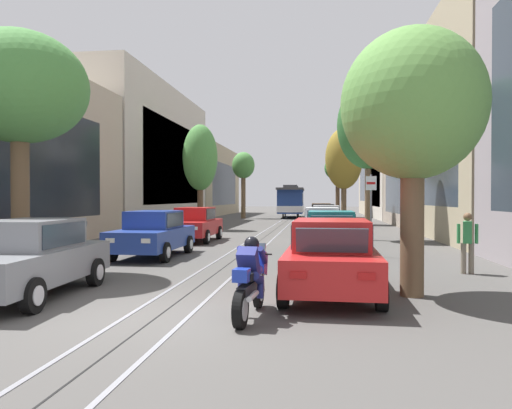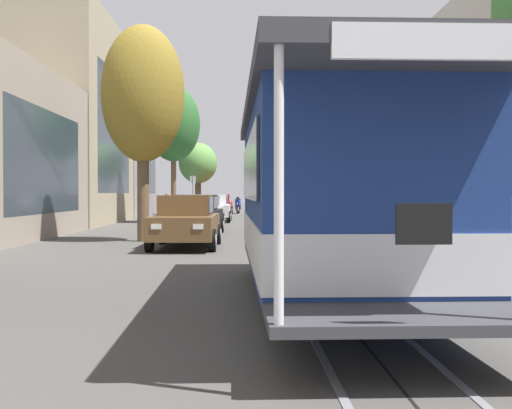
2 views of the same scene
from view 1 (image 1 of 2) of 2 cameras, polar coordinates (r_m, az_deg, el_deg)
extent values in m
plane|color=#4C4947|center=(32.40, 2.51, -2.80)|extent=(160.00, 160.00, 0.00)
cube|color=gray|center=(36.47, 2.21, -2.39)|extent=(0.08, 68.52, 0.01)
cube|color=gray|center=(36.39, 3.88, -2.39)|extent=(0.08, 68.52, 0.01)
cube|color=black|center=(36.43, 3.04, -2.39)|extent=(0.03, 68.52, 0.01)
cube|color=#2D3842|center=(19.52, -26.94, 4.95)|extent=(0.04, 14.12, 4.63)
cube|color=beige|center=(38.72, -12.65, 5.51)|extent=(4.47, 19.87, 10.45)
cube|color=#2D3842|center=(37.98, -9.50, 4.82)|extent=(0.04, 14.12, 6.27)
cube|color=tan|center=(58.14, -6.43, 2.76)|extent=(5.75, 19.87, 8.06)
cube|color=#2D3842|center=(57.52, -3.67, 2.39)|extent=(0.04, 14.12, 4.84)
cube|color=tan|center=(25.84, 26.68, 8.42)|extent=(5.91, 11.80, 11.00)
cube|color=#2D3842|center=(24.97, 20.25, 7.46)|extent=(0.04, 8.47, 6.60)
cube|color=gray|center=(37.06, 19.03, 2.36)|extent=(4.01, 11.80, 6.14)
cube|color=#2D3842|center=(36.70, 16.00, 1.91)|extent=(0.04, 8.47, 3.69)
cube|color=beige|center=(49.08, 16.73, 3.06)|extent=(5.00, 11.80, 7.99)
cube|color=#2D3842|center=(48.72, 13.85, 2.62)|extent=(0.04, 8.47, 4.80)
cube|color=#BCAD93|center=(61.12, 14.98, 4.02)|extent=(5.22, 11.80, 10.99)
cube|color=#2D3842|center=(60.80, 12.55, 3.53)|extent=(0.04, 8.47, 6.59)
cube|color=slate|center=(10.96, -25.47, -6.52)|extent=(2.00, 4.38, 0.66)
cube|color=slate|center=(11.03, -25.10, -3.18)|extent=(1.57, 2.13, 0.60)
cube|color=#2D3842|center=(10.31, -27.42, -3.58)|extent=(1.34, 0.28, 0.47)
cube|color=#2D3842|center=(12.07, -22.31, -2.93)|extent=(1.30, 0.26, 0.45)
cube|color=#2D3842|center=(10.68, -21.61, -3.29)|extent=(0.11, 1.81, 0.47)
cube|color=#B21414|center=(12.62, -18.32, -5.07)|extent=(0.28, 0.05, 0.12)
cube|color=#B21414|center=(13.10, -22.83, -4.88)|extent=(0.28, 0.05, 0.12)
cylinder|color=black|center=(9.43, -24.90, -9.73)|extent=(0.23, 0.65, 0.64)
cylinder|color=silver|center=(9.38, -24.30, -9.78)|extent=(0.04, 0.35, 0.35)
cylinder|color=black|center=(11.79, -18.44, -7.59)|extent=(0.23, 0.65, 0.64)
cylinder|color=silver|center=(11.75, -17.94, -7.61)|extent=(0.04, 0.35, 0.35)
cylinder|color=black|center=(12.58, -25.89, -7.10)|extent=(0.23, 0.65, 0.64)
cylinder|color=silver|center=(12.64, -26.32, -7.07)|extent=(0.04, 0.35, 0.35)
cube|color=#233D93|center=(16.95, -12.08, -3.89)|extent=(1.83, 4.31, 0.66)
cube|color=#233D93|center=(17.05, -11.92, -1.74)|extent=(1.49, 2.07, 0.60)
cube|color=#2D3842|center=(16.26, -12.91, -1.94)|extent=(1.33, 0.23, 0.47)
cube|color=#2D3842|center=(18.17, -10.66, -1.65)|extent=(1.30, 0.21, 0.45)
cube|color=#2D3842|center=(16.81, -9.52, -1.77)|extent=(0.04, 1.81, 0.47)
cube|color=#2D3842|center=(17.31, -14.25, -1.71)|extent=(0.04, 1.81, 0.47)
cube|color=white|center=(14.73, -12.90, -4.22)|extent=(0.28, 0.04, 0.14)
cube|color=#B21414|center=(18.82, -8.25, -3.12)|extent=(0.28, 0.04, 0.12)
cube|color=white|center=(15.16, -16.86, -4.09)|extent=(0.28, 0.04, 0.14)
cube|color=#B21414|center=(19.16, -11.46, -3.06)|extent=(0.28, 0.04, 0.12)
cylinder|color=black|center=(15.44, -10.68, -5.58)|extent=(0.20, 0.64, 0.64)
cylinder|color=silver|center=(15.40, -10.29, -5.59)|extent=(0.02, 0.35, 0.35)
cylinder|color=black|center=(16.08, -16.67, -5.34)|extent=(0.20, 0.64, 0.64)
cylinder|color=silver|center=(16.12, -17.02, -5.33)|extent=(0.02, 0.35, 0.35)
cylinder|color=black|center=(17.97, -7.98, -4.67)|extent=(0.20, 0.64, 0.64)
cylinder|color=silver|center=(17.94, -7.65, -4.68)|extent=(0.02, 0.35, 0.35)
cylinder|color=black|center=(18.53, -13.25, -4.52)|extent=(0.20, 0.64, 0.64)
cylinder|color=silver|center=(18.57, -13.57, -4.51)|extent=(0.02, 0.35, 0.35)
cube|color=red|center=(22.64, -7.26, -2.70)|extent=(1.81, 4.30, 0.66)
cube|color=red|center=(22.76, -7.17, -1.10)|extent=(1.48, 2.07, 0.60)
cube|color=#2D3842|center=(21.95, -7.72, -1.22)|extent=(1.33, 0.22, 0.47)
cube|color=#2D3842|center=(23.91, -6.46, -1.05)|extent=(1.30, 0.20, 0.45)
cube|color=#2D3842|center=(22.58, -5.33, -1.11)|extent=(0.03, 1.81, 0.47)
cube|color=#2D3842|center=(22.96, -8.98, -1.09)|extent=(0.03, 1.81, 0.47)
cube|color=white|center=(20.41, -7.29, -2.81)|extent=(0.28, 0.04, 0.14)
cube|color=#B21414|center=(24.61, -4.73, -2.19)|extent=(0.28, 0.04, 0.12)
cube|color=white|center=(20.72, -10.28, -2.76)|extent=(0.28, 0.04, 0.14)
cube|color=#B21414|center=(24.87, -7.25, -2.16)|extent=(0.28, 0.04, 0.12)
cylinder|color=black|center=(21.16, -5.87, -3.84)|extent=(0.20, 0.64, 0.64)
cylinder|color=silver|center=(21.14, -5.58, -3.85)|extent=(0.02, 0.35, 0.35)
cylinder|color=black|center=(21.64, -10.42, -3.75)|extent=(0.20, 0.64, 0.64)
cylinder|color=silver|center=(21.67, -10.70, -3.74)|extent=(0.02, 0.35, 0.35)
cylinder|color=black|center=(23.76, -4.39, -3.33)|extent=(0.20, 0.64, 0.64)
cylinder|color=silver|center=(23.74, -4.13, -3.34)|extent=(0.02, 0.35, 0.35)
cylinder|color=black|center=(24.18, -8.48, -3.27)|extent=(0.20, 0.64, 0.64)
cylinder|color=silver|center=(24.21, -8.73, -3.26)|extent=(0.02, 0.35, 0.35)
cube|color=red|center=(10.26, 8.87, -6.95)|extent=(1.89, 4.34, 0.66)
cube|color=red|center=(10.04, 8.89, -3.50)|extent=(1.52, 2.09, 0.60)
cube|color=#2D3842|center=(10.88, 8.86, -3.28)|extent=(1.34, 0.25, 0.47)
cube|color=#2D3842|center=(8.86, 8.94, -4.20)|extent=(1.30, 0.22, 0.45)
cube|color=#2D3842|center=(10.06, 4.62, -3.49)|extent=(0.07, 1.81, 0.47)
cube|color=#2D3842|center=(10.07, 13.15, -3.50)|extent=(0.07, 1.81, 0.47)
cube|color=white|center=(12.40, 6.22, -5.14)|extent=(0.28, 0.05, 0.14)
cube|color=#B21414|center=(8.12, 4.99, -8.29)|extent=(0.28, 0.05, 0.12)
cube|color=white|center=(12.40, 11.40, -5.15)|extent=(0.28, 0.05, 0.14)
cube|color=#B21414|center=(8.13, 12.96, -8.30)|extent=(0.28, 0.05, 0.12)
cylinder|color=black|center=(11.65, 4.45, -7.65)|extent=(0.21, 0.64, 0.64)
cylinder|color=silver|center=(11.66, 3.91, -7.64)|extent=(0.03, 0.35, 0.35)
cylinder|color=black|center=(11.66, 13.19, -7.66)|extent=(0.21, 0.64, 0.64)
cylinder|color=silver|center=(11.67, 13.74, -7.66)|extent=(0.03, 0.35, 0.35)
cylinder|color=black|center=(9.03, 3.24, -10.13)|extent=(0.21, 0.64, 0.64)
cylinder|color=silver|center=(9.04, 2.54, -10.11)|extent=(0.03, 0.35, 0.35)
cylinder|color=black|center=(9.04, 14.60, -10.14)|extent=(0.21, 0.64, 0.64)
cylinder|color=silver|center=(9.06, 15.30, -10.12)|extent=(0.03, 0.35, 0.35)
cube|color=#196B70|center=(16.63, 8.83, -3.97)|extent=(1.83, 4.31, 0.66)
cube|color=#196B70|center=(16.44, 8.84, -1.83)|extent=(1.49, 2.07, 0.60)
cube|color=#2D3842|center=(17.28, 8.78, -1.77)|extent=(1.33, 0.23, 0.47)
cube|color=#2D3842|center=(15.26, 8.93, -2.11)|extent=(1.30, 0.21, 0.45)
cube|color=#2D3842|center=(16.45, 6.23, -1.82)|extent=(0.04, 1.81, 0.47)
cube|color=#2D3842|center=(16.48, 11.44, -1.83)|extent=(0.04, 1.81, 0.47)
cube|color=white|center=(18.78, 6.99, -3.12)|extent=(0.28, 0.04, 0.14)
cube|color=#B21414|center=(14.47, 6.79, -4.29)|extent=(0.28, 0.04, 0.12)
cube|color=white|center=(18.80, 10.40, -3.13)|extent=(0.28, 0.04, 0.14)
cube|color=#B21414|center=(14.50, 11.21, -4.29)|extent=(0.28, 0.04, 0.12)
cylinder|color=black|center=(18.00, 5.93, -4.66)|extent=(0.20, 0.64, 0.64)
cylinder|color=silver|center=(18.00, 5.57, -4.66)|extent=(0.02, 0.35, 0.35)
cylinder|color=black|center=(18.03, 11.54, -4.66)|extent=(0.20, 0.64, 0.64)
cylinder|color=silver|center=(18.04, 11.89, -4.66)|extent=(0.02, 0.35, 0.35)
cylinder|color=black|center=(15.35, 5.62, -5.61)|extent=(0.20, 0.64, 0.64)
cylinder|color=silver|center=(15.35, 5.21, -5.61)|extent=(0.02, 0.35, 0.35)
cylinder|color=black|center=(15.38, 12.22, -5.61)|extent=(0.20, 0.64, 0.64)
cylinder|color=silver|center=(15.39, 12.63, -5.60)|extent=(0.02, 0.35, 0.35)
cube|color=silver|center=(22.68, 7.80, -2.70)|extent=(1.84, 4.32, 0.66)
cube|color=silver|center=(22.50, 7.80, -1.12)|extent=(1.50, 2.08, 0.60)
cube|color=#2D3842|center=(23.34, 7.81, -1.10)|extent=(1.33, 0.23, 0.47)
cube|color=#2D3842|center=(21.32, 7.80, -1.28)|extent=(1.30, 0.21, 0.45)
cube|color=#2D3842|center=(22.51, 5.90, -1.12)|extent=(0.05, 1.81, 0.47)
cube|color=#2D3842|center=(22.51, 9.71, -1.13)|extent=(0.05, 1.81, 0.47)
cube|color=white|center=(24.83, 6.52, -2.17)|extent=(0.28, 0.04, 0.14)
cube|color=#B21414|center=(20.52, 6.24, -2.79)|extent=(0.28, 0.04, 0.12)
cube|color=white|center=(24.83, 9.10, -2.17)|extent=(0.28, 0.04, 0.14)
cube|color=#B21414|center=(20.52, 9.36, -2.79)|extent=(0.28, 0.04, 0.12)
cylinder|color=black|center=(24.05, 5.70, -3.29)|extent=(0.21, 0.64, 0.64)
cylinder|color=silver|center=(24.05, 5.44, -3.29)|extent=(0.02, 0.35, 0.35)
cylinder|color=black|center=(24.04, 9.90, -3.29)|extent=(0.21, 0.64, 0.64)
cylinder|color=silver|center=(24.05, 10.17, -3.29)|extent=(0.02, 0.35, 0.35)
cylinder|color=black|center=(21.39, 5.43, -3.79)|extent=(0.21, 0.64, 0.64)
cylinder|color=silver|center=(21.39, 5.14, -3.79)|extent=(0.02, 0.35, 0.35)
cylinder|color=black|center=(21.39, 10.16, -3.80)|extent=(0.21, 0.64, 0.64)
cylinder|color=silver|center=(21.39, 10.45, -3.80)|extent=(0.02, 0.35, 0.35)
cube|color=#B7B7BC|center=(28.44, 8.26, -1.99)|extent=(1.85, 4.32, 0.66)
cube|color=#B7B7BC|center=(28.27, 8.26, -0.73)|extent=(1.50, 2.08, 0.60)
cube|color=#2D3842|center=(29.11, 8.25, -0.73)|extent=(1.33, 0.24, 0.47)
cube|color=#2D3842|center=(27.09, 8.27, -0.84)|extent=(1.30, 0.21, 0.45)
cube|color=#2D3842|center=(28.28, 6.75, -0.73)|extent=(0.05, 1.81, 0.47)
cube|color=#2D3842|center=(28.28, 9.78, -0.73)|extent=(0.05, 1.81, 0.47)
cube|color=white|center=(30.60, 7.20, -1.61)|extent=(0.28, 0.04, 0.14)
cube|color=#B21414|center=(26.28, 7.06, -2.00)|extent=(0.28, 0.04, 0.12)
cube|color=white|center=(30.60, 9.29, -1.61)|extent=(0.28, 0.04, 0.14)
cube|color=#B21414|center=(26.29, 9.49, -2.01)|extent=(0.28, 0.04, 0.12)
cylinder|color=black|center=(29.80, 6.55, -2.50)|extent=(0.21, 0.64, 0.64)
cylinder|color=silver|center=(29.80, 6.34, -2.50)|extent=(0.02, 0.35, 0.35)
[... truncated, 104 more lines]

